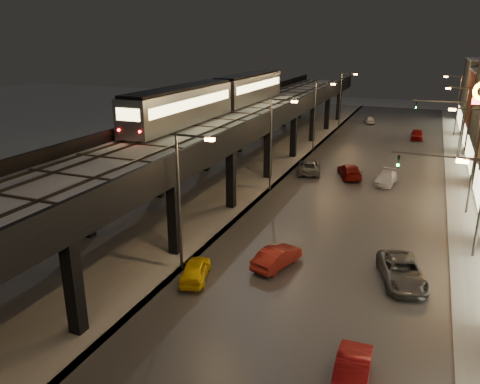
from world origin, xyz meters
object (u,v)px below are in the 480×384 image
(car_onc_red, at_px, (417,135))
(car_mid_dark, at_px, (350,171))
(subway_train, at_px, (221,95))
(car_onc_white, at_px, (386,179))
(car_onc_silver, at_px, (351,376))
(car_far_white, at_px, (369,120))
(car_taxi, at_px, (195,271))
(car_onc_dark, at_px, (402,272))
(car_mid_silver, at_px, (309,167))
(car_near_white, at_px, (277,258))

(car_onc_red, bearing_deg, car_mid_dark, -105.83)
(subway_train, relative_size, car_onc_white, 7.99)
(subway_train, xyz_separation_m, car_onc_silver, (19.81, -30.74, -7.66))
(car_far_white, bearing_deg, car_onc_white, 84.26)
(subway_train, xyz_separation_m, car_far_white, (12.04, 36.34, -7.71))
(car_taxi, distance_m, car_far_white, 61.11)
(car_taxi, relative_size, car_mid_dark, 0.77)
(car_onc_dark, bearing_deg, car_taxi, -175.11)
(car_mid_silver, bearing_deg, car_mid_dark, 165.62)
(car_near_white, xyz_separation_m, car_onc_silver, (6.36, -9.58, -0.00))
(car_mid_dark, relative_size, car_onc_silver, 1.20)
(car_onc_red, bearing_deg, subway_train, -130.79)
(subway_train, bearing_deg, car_far_white, 71.68)
(car_onc_silver, bearing_deg, car_onc_dark, 80.52)
(subway_train, height_order, car_near_white, subway_train)
(car_onc_dark, height_order, car_onc_red, car_onc_dark)
(subway_train, height_order, car_mid_silver, subway_train)
(subway_train, height_order, car_far_white, subway_train)
(car_mid_silver, distance_m, car_onc_dark, 24.53)
(car_taxi, bearing_deg, car_onc_silver, 134.03)
(car_far_white, height_order, car_onc_dark, car_onc_dark)
(car_mid_silver, bearing_deg, car_near_white, 85.39)
(car_near_white, bearing_deg, car_mid_silver, -64.92)
(car_onc_silver, bearing_deg, car_mid_dark, 97.56)
(car_onc_dark, distance_m, car_onc_red, 45.42)
(car_onc_silver, bearing_deg, car_far_white, 94.64)
(car_near_white, xyz_separation_m, car_mid_dark, (0.97, 22.58, 0.04))
(car_mid_dark, bearing_deg, subway_train, -13.99)
(subway_train, bearing_deg, car_onc_dark, -43.80)
(car_onc_dark, bearing_deg, car_mid_dark, 91.96)
(car_onc_silver, bearing_deg, car_taxi, 148.22)
(car_near_white, distance_m, car_onc_silver, 11.50)
(subway_train, height_order, car_onc_dark, subway_train)
(car_mid_dark, xyz_separation_m, car_onc_dark, (6.77, -21.73, 0.01))
(car_far_white, xyz_separation_m, car_onc_silver, (7.77, -67.08, 0.05))
(car_onc_dark, bearing_deg, car_near_white, 170.91)
(car_near_white, xyz_separation_m, car_far_white, (-1.41, 57.50, -0.05))
(car_taxi, relative_size, car_far_white, 1.03)
(car_onc_dark, bearing_deg, subway_train, 120.86)
(car_onc_silver, distance_m, car_onc_white, 31.17)
(subway_train, xyz_separation_m, car_onc_red, (20.34, 25.11, -7.61))
(subway_train, distance_m, car_onc_white, 19.85)
(car_taxi, xyz_separation_m, car_onc_red, (11.07, 49.81, 0.08))
(car_mid_dark, height_order, car_onc_white, car_mid_dark)
(car_taxi, distance_m, car_onc_dark, 12.69)
(car_mid_dark, relative_size, car_onc_red, 1.17)
(car_onc_red, bearing_deg, car_onc_white, -96.52)
(subway_train, height_order, car_taxi, subway_train)
(car_mid_silver, bearing_deg, car_onc_red, -127.16)
(car_mid_silver, distance_m, car_onc_silver, 33.71)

